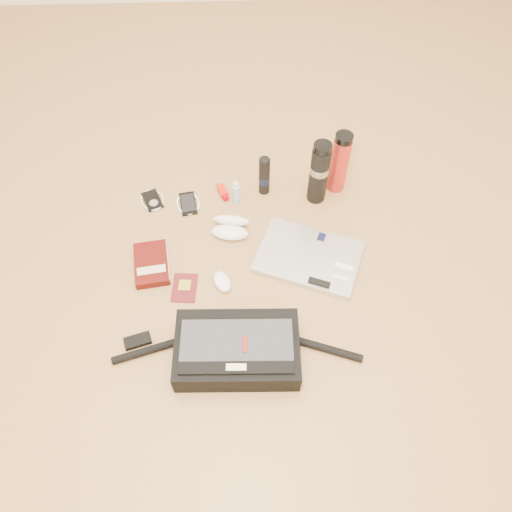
% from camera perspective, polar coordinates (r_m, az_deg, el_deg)
% --- Properties ---
extents(ground, '(4.00, 4.00, 0.00)m').
position_cam_1_polar(ground, '(1.84, -0.86, -3.92)').
color(ground, '#A47744').
rests_on(ground, ground).
extents(messenger_bag, '(0.85, 0.26, 0.12)m').
position_cam_1_polar(messenger_bag, '(1.67, -2.24, -10.66)').
color(messenger_bag, black).
rests_on(messenger_bag, ground).
extents(laptop, '(0.45, 0.38, 0.04)m').
position_cam_1_polar(laptop, '(1.91, 6.09, -0.14)').
color(laptop, '#BABABD').
rests_on(laptop, ground).
extents(book, '(0.15, 0.21, 0.04)m').
position_cam_1_polar(book, '(1.92, -11.81, -0.90)').
color(book, '#3F0906').
rests_on(book, ground).
extents(passport, '(0.10, 0.13, 0.01)m').
position_cam_1_polar(passport, '(1.86, -8.18, -3.60)').
color(passport, '#531116').
rests_on(passport, ground).
extents(mouse, '(0.09, 0.11, 0.03)m').
position_cam_1_polar(mouse, '(1.84, -3.87, -2.96)').
color(mouse, white).
rests_on(mouse, ground).
extents(sunglasses_case, '(0.16, 0.14, 0.08)m').
position_cam_1_polar(sunglasses_case, '(1.97, -2.92, 3.38)').
color(sunglasses_case, white).
rests_on(sunglasses_case, ground).
extents(ipod, '(0.12, 0.12, 0.01)m').
position_cam_1_polar(ipod, '(2.13, -11.76, 6.25)').
color(ipod, black).
rests_on(ipod, ground).
extents(phone, '(0.11, 0.13, 0.01)m').
position_cam_1_polar(phone, '(2.09, -7.77, 5.97)').
color(phone, black).
rests_on(phone, ground).
extents(inhaler, '(0.06, 0.11, 0.03)m').
position_cam_1_polar(inhaler, '(2.11, -3.89, 7.50)').
color(inhaler, red).
rests_on(inhaler, ground).
extents(spray_bottle, '(0.03, 0.03, 0.12)m').
position_cam_1_polar(spray_bottle, '(2.05, -2.27, 7.19)').
color(spray_bottle, '#94B7C7').
rests_on(spray_bottle, ground).
extents(aerosol_can, '(0.06, 0.06, 0.19)m').
position_cam_1_polar(aerosol_can, '(2.06, 0.96, 9.22)').
color(aerosol_can, black).
rests_on(aerosol_can, ground).
extents(thermos_black, '(0.10, 0.10, 0.29)m').
position_cam_1_polar(thermos_black, '(2.01, 7.22, 9.45)').
color(thermos_black, black).
rests_on(thermos_black, ground).
extents(thermos_red, '(0.08, 0.08, 0.29)m').
position_cam_1_polar(thermos_red, '(2.07, 9.52, 10.48)').
color(thermos_red, '#B0231B').
rests_on(thermos_red, ground).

